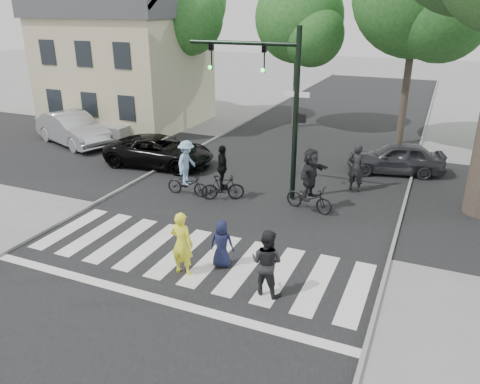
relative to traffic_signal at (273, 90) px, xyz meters
The scene contains 21 objects.
ground 7.33m from the traffic_signal, 93.27° to the right, with size 120.00×120.00×0.00m, color gray.
road_stem 4.09m from the traffic_signal, 106.46° to the right, with size 10.00×70.00×0.01m, color black.
road_cross 4.31m from the traffic_signal, 101.11° to the left, with size 70.00×10.00×0.01m, color black.
curb_left 6.74m from the traffic_signal, 167.50° to the right, with size 0.10×70.00×0.10m, color gray.
curb_right 6.19m from the traffic_signal, 14.31° to the right, with size 0.10×70.00×0.10m, color gray.
crosswalk 6.78m from the traffic_signal, 93.66° to the right, with size 10.00×3.85×0.01m.
traffic_signal is the anchor object (origin of this frame).
bg_tree_0 17.31m from the traffic_signal, 145.17° to the left, with size 5.46×5.20×8.97m.
bg_tree_1 13.26m from the traffic_signal, 134.31° to the left, with size 6.09×5.80×9.80m.
bg_tree_2 10.80m from the traffic_signal, 101.45° to the left, with size 5.04×4.80×8.40m.
house 14.17m from the traffic_signal, 146.70° to the left, with size 8.40×8.10×8.82m.
pedestrian_woman 6.82m from the traffic_signal, 92.13° to the right, with size 0.64×0.42×1.74m, color #F8F830.
pedestrian_child 6.29m from the traffic_signal, 84.10° to the right, with size 0.65×0.42×1.34m, color #171B38.
pedestrian_adult 7.14m from the traffic_signal, 70.97° to the right, with size 0.82×0.64×1.70m, color black.
cyclist_left 4.30m from the traffic_signal, 156.27° to the right, with size 1.66×1.09×2.09m.
cyclist_mid 3.56m from the traffic_signal, 142.06° to the right, with size 1.59×1.10×2.04m.
cyclist_right 3.47m from the traffic_signal, 25.86° to the right, with size 1.84×1.71×2.22m.
car_suv 6.66m from the traffic_signal, 166.80° to the left, with size 2.20×4.76×1.32m, color black.
car_silver 12.25m from the traffic_signal, 167.63° to the left, with size 1.71×4.91×1.62m, color #BABBBF.
car_grey 6.75m from the traffic_signal, 48.27° to the left, with size 1.57×3.91×1.33m, color #343439.
bystander_dark 4.43m from the traffic_signal, 31.36° to the left, with size 0.67×0.44×1.84m, color black.
Camera 1 is at (5.76, -9.13, 6.54)m, focal length 35.00 mm.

